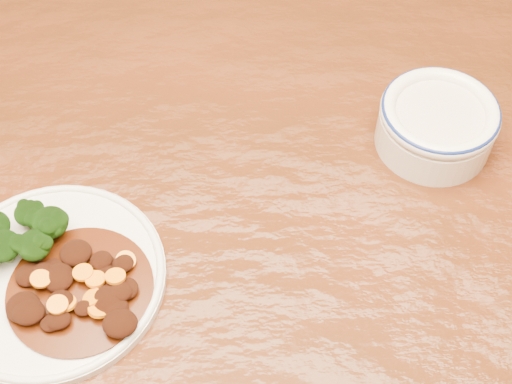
{
  "coord_description": "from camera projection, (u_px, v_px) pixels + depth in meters",
  "views": [
    {
      "loc": [
        -0.0,
        -0.41,
        1.4
      ],
      "look_at": [
        0.02,
        0.05,
        0.77
      ],
      "focal_mm": 50.0,
      "sensor_mm": 36.0,
      "label": 1
    }
  ],
  "objects": [
    {
      "name": "dinner_plate",
      "position": [
        52.0,
        278.0,
        0.74
      ],
      "size": [
        0.23,
        0.23,
        0.01
      ],
      "rotation": [
        0.0,
        0.0,
        0.08
      ],
      "color": "white",
      "rests_on": "dining_table"
    },
    {
      "name": "dining_table",
      "position": [
        242.0,
        281.0,
        0.83
      ],
      "size": [
        1.52,
        0.94,
        0.75
      ],
      "rotation": [
        0.0,
        0.0,
        -0.03
      ],
      "color": "#56240F",
      "rests_on": "ground"
    },
    {
      "name": "broccoli_florets",
      "position": [
        12.0,
        238.0,
        0.73
      ],
      "size": [
        0.12,
        0.09,
        0.04
      ],
      "color": "#6A8E49",
      "rests_on": "dinner_plate"
    },
    {
      "name": "mince_stew",
      "position": [
        77.0,
        291.0,
        0.71
      ],
      "size": [
        0.15,
        0.15,
        0.02
      ],
      "color": "#461E07",
      "rests_on": "dinner_plate"
    },
    {
      "name": "dip_bowl",
      "position": [
        437.0,
        123.0,
        0.83
      ],
      "size": [
        0.14,
        0.14,
        0.06
      ],
      "rotation": [
        0.0,
        0.0,
        0.43
      ],
      "color": "white",
      "rests_on": "dining_table"
    }
  ]
}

